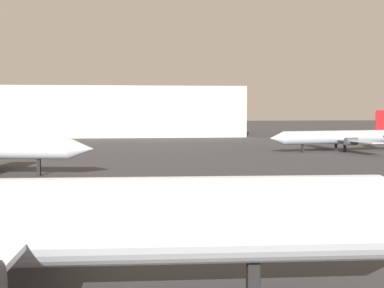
{
  "coord_description": "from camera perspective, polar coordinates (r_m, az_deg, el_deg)",
  "views": [
    {
      "loc": [
        0.69,
        -9.83,
        7.99
      ],
      "look_at": [
        6.28,
        38.38,
        4.61
      ],
      "focal_mm": 49.41,
      "sensor_mm": 36.0,
      "label": 1
    }
  ],
  "objects": [
    {
      "name": "airplane_far_left",
      "position": [
        98.59,
        15.36,
        0.71
      ],
      "size": [
        25.79,
        23.09,
        7.45
      ],
      "rotation": [
        0.0,
        0.0,
        3.31
      ],
      "color": "#B2BCCC",
      "rests_on": "ground_plane"
    },
    {
      "name": "airplane_at_gate",
      "position": [
        21.88,
        -19.09,
        -8.04
      ],
      "size": [
        36.59,
        31.13,
        11.61
      ],
      "rotation": [
        0.0,
        0.0,
        -0.04
      ],
      "color": "silver",
      "rests_on": "ground_plane"
    },
    {
      "name": "terminal_building",
      "position": [
        150.7,
        -12.84,
        3.43
      ],
      "size": [
        93.83,
        24.08,
        13.61
      ],
      "primitive_type": "cube",
      "color": "beige",
      "rests_on": "ground_plane"
    }
  ]
}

